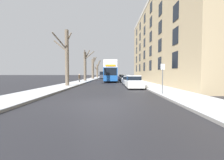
# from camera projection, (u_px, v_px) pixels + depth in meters

# --- Properties ---
(ground_plane) EXTENTS (320.00, 320.00, 0.00)m
(ground_plane) POSITION_uv_depth(u_px,v_px,m) (102.00, 104.00, 8.59)
(ground_plane) COLOR #28282D
(sidewalk_left) EXTENTS (3.16, 130.00, 0.16)m
(sidewalk_left) POSITION_uv_depth(u_px,v_px,m) (97.00, 77.00, 61.58)
(sidewalk_left) COLOR slate
(sidewalk_left) RESTS_ON ground
(sidewalk_right) EXTENTS (3.16, 130.00, 0.16)m
(sidewalk_right) POSITION_uv_depth(u_px,v_px,m) (126.00, 78.00, 61.49)
(sidewalk_right) COLOR slate
(sidewalk_right) RESTS_ON ground
(terrace_facade_right) EXTENTS (9.10, 36.21, 15.91)m
(terrace_facade_right) POSITION_uv_depth(u_px,v_px,m) (170.00, 42.00, 29.16)
(terrace_facade_right) COLOR tan
(terrace_facade_right) RESTS_ON ground
(bare_tree_left_0) EXTENTS (2.19, 3.34, 7.39)m
(bare_tree_left_0) POSITION_uv_depth(u_px,v_px,m) (67.00, 57.00, 19.52)
(bare_tree_left_0) COLOR brown
(bare_tree_left_0) RESTS_ON ground
(bare_tree_left_1) EXTENTS (2.40, 2.81, 7.01)m
(bare_tree_left_1) POSITION_uv_depth(u_px,v_px,m) (85.00, 65.00, 32.90)
(bare_tree_left_1) COLOR brown
(bare_tree_left_1) RESTS_ON ground
(bare_tree_left_2) EXTENTS (1.77, 2.78, 6.85)m
(bare_tree_left_2) POSITION_uv_depth(u_px,v_px,m) (93.00, 68.00, 45.46)
(bare_tree_left_2) COLOR brown
(bare_tree_left_2) RESTS_ON ground
(bare_tree_left_3) EXTENTS (2.54, 2.43, 6.84)m
(bare_tree_left_3) POSITION_uv_depth(u_px,v_px,m) (97.00, 70.00, 58.47)
(bare_tree_left_3) COLOR brown
(bare_tree_left_3) RESTS_ON ground
(double_decker_bus) EXTENTS (2.61, 10.86, 4.30)m
(double_decker_bus) POSITION_uv_depth(u_px,v_px,m) (111.00, 70.00, 32.31)
(double_decker_bus) COLOR #194C99
(double_decker_bus) RESTS_ON ground
(parked_car_0) EXTENTS (1.77, 4.38, 1.50)m
(parked_car_0) POSITION_uv_depth(u_px,v_px,m) (134.00, 82.00, 17.74)
(parked_car_0) COLOR silver
(parked_car_0) RESTS_ON ground
(parked_car_1) EXTENTS (1.90, 4.15, 1.29)m
(parked_car_1) POSITION_uv_depth(u_px,v_px,m) (129.00, 81.00, 23.61)
(parked_car_1) COLOR slate
(parked_car_1) RESTS_ON ground
(parked_car_2) EXTENTS (1.77, 4.52, 1.44)m
(parked_car_2) POSITION_uv_depth(u_px,v_px,m) (125.00, 79.00, 29.71)
(parked_car_2) COLOR #9EA3AD
(parked_car_2) RESTS_ON ground
(parked_car_3) EXTENTS (1.84, 4.59, 1.46)m
(parked_car_3) POSITION_uv_depth(u_px,v_px,m) (123.00, 78.00, 36.12)
(parked_car_3) COLOR #9EA3AD
(parked_car_3) RESTS_ON ground
(parked_car_4) EXTENTS (1.90, 4.56, 1.48)m
(parked_car_4) POSITION_uv_depth(u_px,v_px,m) (122.00, 77.00, 42.27)
(parked_car_4) COLOR navy
(parked_car_4) RESTS_ON ground
(oncoming_van) EXTENTS (2.03, 5.54, 2.38)m
(oncoming_van) POSITION_uv_depth(u_px,v_px,m) (103.00, 75.00, 49.39)
(oncoming_van) COLOR #333842
(oncoming_van) RESTS_ON ground
(pedestrian_left_sidewalk) EXTENTS (0.36, 0.36, 1.67)m
(pedestrian_left_sidewalk) POSITION_uv_depth(u_px,v_px,m) (79.00, 78.00, 27.64)
(pedestrian_left_sidewalk) COLOR #4C4742
(pedestrian_left_sidewalk) RESTS_ON ground
(street_sign_post) EXTENTS (0.32, 0.07, 2.51)m
(street_sign_post) POSITION_uv_depth(u_px,v_px,m) (163.00, 77.00, 11.63)
(street_sign_post) COLOR #4C4F54
(street_sign_post) RESTS_ON ground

